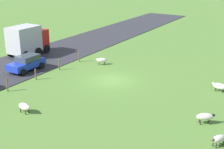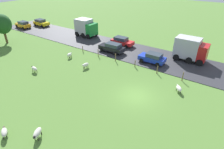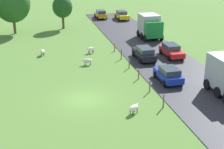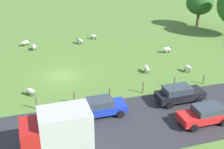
% 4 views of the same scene
% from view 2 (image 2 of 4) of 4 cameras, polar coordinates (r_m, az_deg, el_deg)
% --- Properties ---
extents(ground_plane, '(160.00, 160.00, 0.00)m').
position_cam_2_polar(ground_plane, '(20.83, 7.47, -6.59)').
color(ground_plane, '#517A33').
extents(road_strip, '(8.00, 80.00, 0.06)m').
position_cam_2_polar(road_strip, '(29.59, 17.40, 3.86)').
color(road_strip, '#2D2D33').
rests_on(road_strip, ground_plane).
extents(sheep_0, '(1.13, 0.66, 0.79)m').
position_cam_2_polar(sheep_0, '(30.09, -12.98, 5.99)').
color(sheep_0, white).
rests_on(sheep_0, ground_plane).
extents(sheep_1, '(0.91, 1.20, 0.70)m').
position_cam_2_polar(sheep_1, '(18.40, -30.28, -15.09)').
color(sheep_1, beige).
rests_on(sheep_1, ground_plane).
extents(sheep_3, '(1.27, 1.05, 0.78)m').
position_cam_2_polar(sheep_3, '(17.08, -22.04, -16.40)').
color(sheep_3, beige).
rests_on(sheep_3, ground_plane).
extents(sheep_4, '(1.23, 0.65, 0.76)m').
position_cam_2_polar(sheep_4, '(26.41, -8.19, 2.95)').
color(sheep_4, silver).
rests_on(sheep_4, ground_plane).
extents(sheep_5, '(0.65, 1.24, 0.79)m').
position_cam_2_polar(sheep_5, '(27.21, -22.86, 1.71)').
color(sheep_5, silver).
rests_on(sheep_5, ground_plane).
extents(sheep_6, '(1.16, 1.04, 0.74)m').
position_cam_2_polar(sheep_6, '(22.34, 19.91, -4.04)').
color(sheep_6, silver).
rests_on(sheep_6, ground_plane).
extents(tree_0, '(3.27, 3.27, 5.39)m').
position_cam_2_polar(tree_0, '(40.24, -30.81, 13.19)').
color(tree_0, brown).
rests_on(tree_0, ground_plane).
extents(fence_post_0, '(0.12, 0.12, 1.23)m').
position_cam_2_polar(fence_post_0, '(24.65, 20.96, -0.61)').
color(fence_post_0, brown).
rests_on(fence_post_0, ground_plane).
extents(fence_post_1, '(0.12, 0.12, 1.14)m').
position_cam_2_polar(fence_post_1, '(25.45, 13.77, 1.45)').
color(fence_post_1, brown).
rests_on(fence_post_1, ground_plane).
extents(fence_post_2, '(0.12, 0.12, 1.05)m').
position_cam_2_polar(fence_post_2, '(26.66, 7.11, 3.35)').
color(fence_post_2, brown).
rests_on(fence_post_2, ground_plane).
extents(fence_post_3, '(0.12, 0.12, 1.23)m').
position_cam_2_polar(fence_post_3, '(28.16, 1.09, 5.26)').
color(fence_post_3, brown).
rests_on(fence_post_3, ground_plane).
extents(fence_post_4, '(0.12, 0.12, 1.26)m').
position_cam_2_polar(fence_post_4, '(29.99, -4.29, 6.79)').
color(fence_post_4, brown).
rests_on(fence_post_4, ground_plane).
extents(fence_post_5, '(0.12, 0.12, 1.01)m').
position_cam_2_polar(fence_post_5, '(32.12, -9.02, 7.85)').
color(fence_post_5, brown).
rests_on(fence_post_5, ground_plane).
extents(truck_0, '(2.70, 4.67, 3.45)m').
position_cam_2_polar(truck_0, '(30.32, 23.01, 7.29)').
color(truck_0, '#B21919').
rests_on(truck_0, road_strip).
extents(truck_1, '(2.83, 4.25, 3.45)m').
position_cam_2_polar(truck_1, '(39.63, -8.08, 14.19)').
color(truck_1, '#197F33').
rests_on(truck_1, road_strip).
extents(car_0, '(1.95, 4.44, 1.56)m').
position_cam_2_polar(car_0, '(31.31, 0.01, 8.36)').
color(car_0, black).
rests_on(car_0, road_strip).
extents(car_1, '(2.06, 4.13, 1.56)m').
position_cam_2_polar(car_1, '(50.54, -21.03, 14.74)').
color(car_1, yellow).
rests_on(car_1, road_strip).
extents(car_2, '(1.94, 3.93, 1.56)m').
position_cam_2_polar(car_2, '(50.22, -25.75, 13.72)').
color(car_2, orange).
rests_on(car_2, road_strip).
extents(car_3, '(1.97, 4.18, 1.51)m').
position_cam_2_polar(car_3, '(34.35, 3.08, 10.23)').
color(car_3, red).
rests_on(car_3, road_strip).
extents(car_4, '(1.99, 3.89, 1.51)m').
position_cam_2_polar(car_4, '(28.16, 12.39, 5.08)').
color(car_4, '#1933B2').
rests_on(car_4, road_strip).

